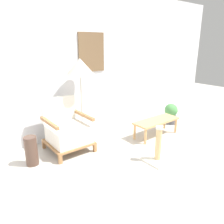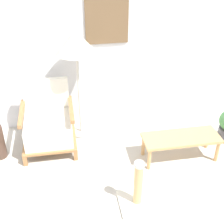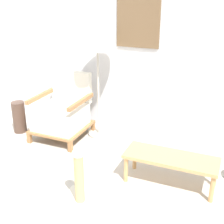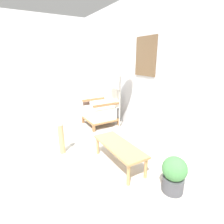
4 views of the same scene
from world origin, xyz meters
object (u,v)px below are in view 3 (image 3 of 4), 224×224
(floor_lamp, at_px, (97,41))
(coffee_table, at_px, (171,160))
(vase, at_px, (19,117))
(scratching_post, at_px, (80,189))
(armchair, at_px, (62,113))

(floor_lamp, height_order, coffee_table, floor_lamp)
(coffee_table, distance_m, vase, 2.28)
(coffee_table, bearing_deg, scratching_post, -137.26)
(floor_lamp, relative_size, scratching_post, 2.63)
(floor_lamp, height_order, vase, floor_lamp)
(floor_lamp, height_order, scratching_post, floor_lamp)
(armchair, xyz_separation_m, scratching_post, (0.90, -1.18, -0.18))
(floor_lamp, bearing_deg, armchair, -151.65)
(scratching_post, bearing_deg, floor_lamp, 108.37)
(floor_lamp, relative_size, vase, 3.34)
(armchair, relative_size, vase, 1.93)
(coffee_table, distance_m, scratching_post, 0.96)
(armchair, distance_m, coffee_table, 1.69)
(armchair, xyz_separation_m, vase, (-0.64, -0.12, -0.12))
(armchair, height_order, vase, armchair)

